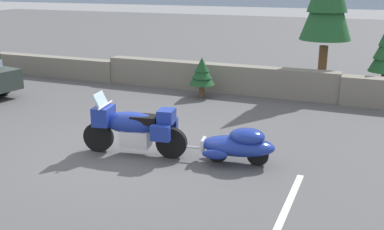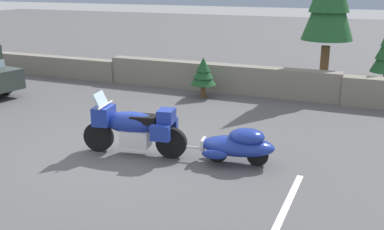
{
  "view_description": "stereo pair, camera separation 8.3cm",
  "coord_description": "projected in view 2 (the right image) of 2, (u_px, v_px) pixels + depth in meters",
  "views": [
    {
      "loc": [
        4.91,
        -7.89,
        3.6
      ],
      "look_at": [
        1.4,
        0.63,
        0.85
      ],
      "focal_mm": 42.27,
      "sensor_mm": 36.0,
      "label": 1
    },
    {
      "loc": [
        4.99,
        -7.86,
        3.6
      ],
      "look_at": [
        1.4,
        0.63,
        0.85
      ],
      "focal_mm": 42.27,
      "sensor_mm": 36.0,
      "label": 2
    }
  ],
  "objects": [
    {
      "name": "ground_plane",
      "position": [
        122.0,
        153.0,
        9.83
      ],
      "size": [
        80.0,
        80.0,
        0.0
      ],
      "primitive_type": "plane",
      "color": "#4C4C4F"
    },
    {
      "name": "car_shaped_trailer",
      "position": [
        238.0,
        145.0,
        9.14
      ],
      "size": [
        2.23,
        0.95,
        0.76
      ],
      "color": "black",
      "rests_on": "ground"
    },
    {
      "name": "stone_guard_wall",
      "position": [
        234.0,
        80.0,
        14.94
      ],
      "size": [
        24.0,
        0.59,
        0.93
      ],
      "color": "slate",
      "rests_on": "ground"
    },
    {
      "name": "touring_motorcycle",
      "position": [
        134.0,
        127.0,
        9.58
      ],
      "size": [
        2.3,
        0.97,
        1.33
      ],
      "color": "black",
      "rests_on": "ground"
    },
    {
      "name": "parking_stripe_marker",
      "position": [
        280.0,
        219.0,
        7.08
      ],
      "size": [
        0.12,
        3.6,
        0.01
      ],
      "primitive_type": "cube",
      "color": "silver",
      "rests_on": "ground"
    },
    {
      "name": "pine_sapling_near",
      "position": [
        203.0,
        73.0,
        14.29
      ],
      "size": [
        0.83,
        0.83,
        1.29
      ],
      "color": "brown",
      "rests_on": "ground"
    }
  ]
}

